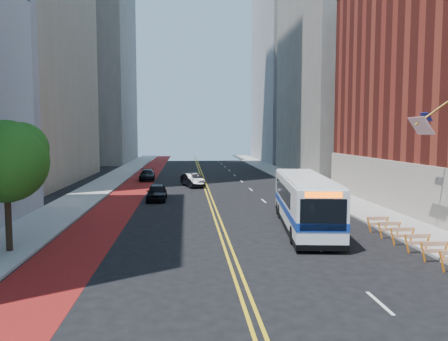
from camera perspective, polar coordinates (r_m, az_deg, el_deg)
ground at (r=18.11m, az=2.39°, el=-15.04°), size 160.00×160.00×0.00m
sidewalk_left at (r=48.28m, az=-16.63°, el=-2.53°), size 4.00×140.00×0.15m
sidewalk_right at (r=49.36m, az=11.82°, el=-2.27°), size 4.00×140.00×0.15m
bus_lane_paint at (r=47.65m, az=-12.03°, el=-2.62°), size 3.60×140.00×0.01m
center_line_inner at (r=47.33m, az=-2.46°, el=-2.56°), size 0.14×140.00×0.01m
center_line_outer at (r=47.35m, az=-2.02°, el=-2.56°), size 0.14×140.00×0.01m
lane_dashes at (r=55.67m, az=2.31°, el=-1.43°), size 0.14×98.20×0.01m
midrise_right_near at (r=70.95m, az=16.63°, el=15.97°), size 18.00×26.00×40.00m
midrise_right_far at (r=100.71m, az=10.74°, el=17.09°), size 20.00×28.00×55.00m
midrise_left_far at (r=100.85m, az=-18.36°, el=19.83°), size 20.00×26.00×65.00m
construction_barriers at (r=24.12m, az=24.80°, el=-8.73°), size 1.42×10.91×1.00m
street_tree at (r=24.68m, az=-26.46°, el=1.46°), size 4.20×4.20×6.70m
transit_bus at (r=28.80m, az=10.46°, el=-3.95°), size 4.16×12.60×3.40m
car_a at (r=40.47m, az=-8.79°, el=-2.84°), size 1.77×4.39×1.49m
car_b at (r=50.29m, az=-4.12°, el=-1.25°), size 2.92×4.95×1.54m
car_c at (r=57.63m, az=-9.99°, el=-0.59°), size 2.19×4.91×1.40m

